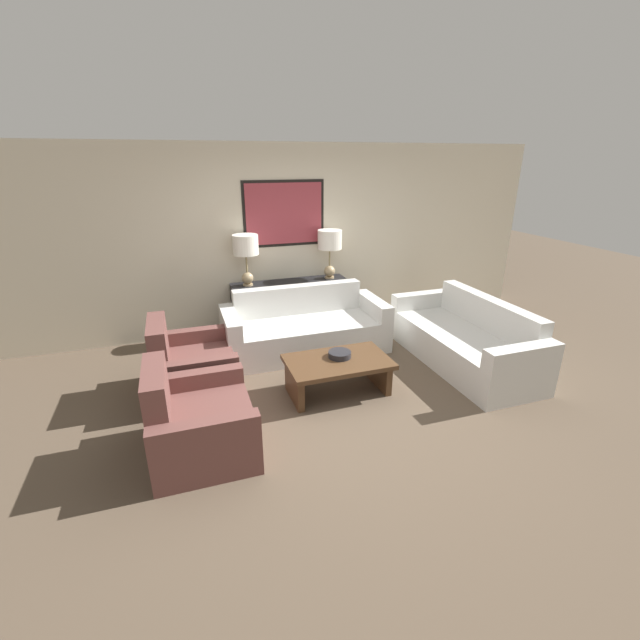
% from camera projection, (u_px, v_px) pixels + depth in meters
% --- Properties ---
extents(ground_plane, '(20.00, 20.00, 0.00)m').
position_uv_depth(ground_plane, '(346.00, 405.00, 4.51)').
color(ground_plane, brown).
extents(back_wall, '(8.13, 0.12, 2.65)m').
position_uv_depth(back_wall, '(284.00, 239.00, 6.24)').
color(back_wall, beige).
rests_on(back_wall, ground_plane).
extents(console_table, '(1.69, 0.40, 0.76)m').
position_uv_depth(console_table, '(291.00, 306.00, 6.33)').
color(console_table, black).
rests_on(console_table, ground_plane).
extents(table_lamp_left, '(0.35, 0.35, 0.71)m').
position_uv_depth(table_lamp_left, '(246.00, 249.00, 5.83)').
color(table_lamp_left, tan).
rests_on(table_lamp_left, console_table).
extents(table_lamp_right, '(0.35, 0.35, 0.71)m').
position_uv_depth(table_lamp_right, '(330.00, 244.00, 6.20)').
color(table_lamp_right, tan).
rests_on(table_lamp_right, console_table).
extents(couch_by_back_wall, '(2.14, 0.89, 0.82)m').
position_uv_depth(couch_by_back_wall, '(305.00, 330.00, 5.73)').
color(couch_by_back_wall, silver).
rests_on(couch_by_back_wall, ground_plane).
extents(couch_by_side, '(0.89, 2.14, 0.82)m').
position_uv_depth(couch_by_side, '(465.00, 341.00, 5.37)').
color(couch_by_side, silver).
rests_on(couch_by_side, ground_plane).
extents(coffee_table, '(1.12, 0.68, 0.40)m').
position_uv_depth(coffee_table, '(338.00, 368.00, 4.67)').
color(coffee_table, '#4C331E').
rests_on(coffee_table, ground_plane).
extents(decorative_bowl, '(0.25, 0.25, 0.07)m').
position_uv_depth(decorative_bowl, '(340.00, 354.00, 4.68)').
color(decorative_bowl, '#232328').
rests_on(decorative_bowl, coffee_table).
extents(armchair_near_back_wall, '(0.86, 0.99, 0.86)m').
position_uv_depth(armchair_near_back_wall, '(191.00, 368.00, 4.70)').
color(armchair_near_back_wall, brown).
rests_on(armchair_near_back_wall, ground_plane).
extents(armchair_near_camera, '(0.86, 0.99, 0.86)m').
position_uv_depth(armchair_near_camera, '(198.00, 423.00, 3.72)').
color(armchair_near_camera, brown).
rests_on(armchair_near_camera, ground_plane).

